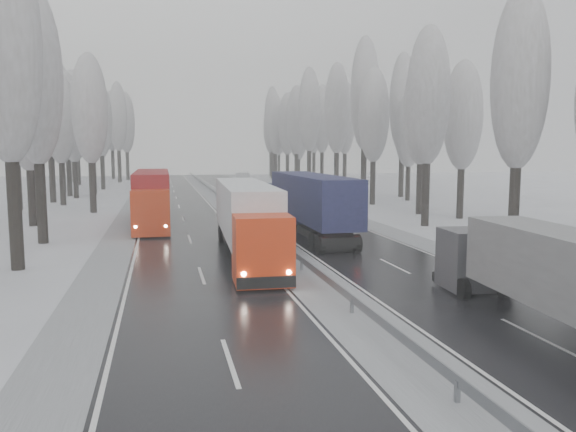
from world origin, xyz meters
name	(u,v)px	position (x,y,z in m)	size (l,w,h in m)	color
ground	(393,349)	(0.00, 0.00, 0.00)	(260.00, 260.00, 0.00)	silver
carriageway_right	(310,224)	(5.25, 30.00, 0.01)	(7.50, 200.00, 0.03)	black
carriageway_left	(186,228)	(-5.25, 30.00, 0.01)	(7.50, 200.00, 0.03)	black
median_slush	(249,226)	(0.00, 30.00, 0.02)	(3.00, 200.00, 0.04)	#A4A7AC
shoulder_right	(364,222)	(10.20, 30.00, 0.02)	(2.40, 200.00, 0.04)	#A4A7AC
shoulder_left	(123,230)	(-10.20, 30.00, 0.02)	(2.40, 200.00, 0.04)	#A4A7AC
median_guardrail	(249,219)	(0.00, 29.99, 0.60)	(0.12, 200.00, 0.76)	slate
tree_16	(520,81)	(15.04, 15.67, 10.67)	(3.60, 3.60, 16.53)	black
tree_18	(428,97)	(14.51, 27.03, 10.70)	(3.60, 3.60, 16.58)	black
tree_19	(463,116)	(20.02, 31.03, 9.42)	(3.60, 3.60, 14.57)	black
tree_20	(422,111)	(17.90, 35.17, 10.14)	(3.60, 3.60, 15.71)	black
tree_21	(424,96)	(20.12, 39.17, 12.00)	(3.60, 3.60, 18.62)	black
tree_22	(374,116)	(17.02, 45.60, 10.24)	(3.60, 3.60, 15.86)	black
tree_23	(409,131)	(23.31, 49.60, 8.77)	(3.60, 3.60, 13.55)	black
tree_24	(365,95)	(17.90, 51.02, 13.19)	(3.60, 3.60, 20.49)	black
tree_25	(403,104)	(24.81, 55.02, 12.52)	(3.60, 3.60, 19.44)	black
tree_26	(337,109)	(17.56, 61.27, 12.10)	(3.60, 3.60, 18.78)	black
tree_27	(374,117)	(24.72, 65.27, 11.36)	(3.60, 3.60, 17.62)	black
tree_28	(309,111)	(16.34, 71.95, 12.64)	(3.60, 3.60, 19.62)	black
tree_29	(345,119)	(23.71, 75.95, 11.67)	(3.60, 3.60, 18.11)	black
tree_30	(296,121)	(16.56, 81.70, 11.52)	(3.60, 3.60, 17.86)	black
tree_31	(322,120)	(22.48, 85.70, 11.97)	(3.60, 3.60, 18.58)	black
tree_32	(287,125)	(16.63, 89.21, 11.18)	(3.60, 3.60, 17.33)	black
tree_33	(298,135)	(19.77, 93.21, 9.26)	(3.60, 3.60, 14.33)	black
tree_34	(275,125)	(15.73, 96.32, 11.37)	(3.60, 3.60, 17.63)	black
tree_35	(314,124)	(24.94, 100.32, 11.77)	(3.60, 3.60, 18.25)	black
tree_36	(272,120)	(17.04, 106.16, 13.02)	(3.60, 3.60, 20.23)	black
tree_37	(299,132)	(24.02, 110.16, 10.56)	(3.60, 3.60, 16.37)	black
tree_38	(271,128)	(18.73, 116.73, 11.59)	(3.60, 3.60, 17.97)	black
tree_39	(279,133)	(21.55, 120.73, 10.45)	(3.60, 3.60, 16.19)	black
tree_56	(5,45)	(-14.71, 15.70, 11.68)	(3.60, 3.60, 18.12)	black
tree_58	(35,78)	(-15.13, 24.57, 11.10)	(3.60, 3.60, 17.21)	black
tree_60	(27,110)	(-17.75, 34.20, 9.59)	(3.60, 3.60, 14.84)	black
tree_62	(89,110)	(-13.94, 43.73, 10.36)	(3.60, 3.60, 16.04)	black
tree_63	(14,106)	(-21.85, 47.73, 10.89)	(3.60, 3.60, 16.88)	black
tree_64	(59,118)	(-18.26, 52.71, 9.96)	(3.60, 3.60, 15.42)	black
tree_65	(48,98)	(-20.05, 56.71, 12.55)	(3.60, 3.60, 19.48)	black
tree_66	(73,123)	(-18.16, 62.35, 9.84)	(3.60, 3.60, 15.23)	black
tree_67	(66,116)	(-19.54, 66.35, 11.03)	(3.60, 3.60, 17.09)	black
tree_68	(92,119)	(-16.58, 69.11, 10.75)	(3.60, 3.60, 16.65)	black
tree_69	(60,108)	(-21.42, 73.11, 12.46)	(3.60, 3.60, 19.35)	black
tree_70	(101,121)	(-16.33, 79.19, 11.03)	(3.60, 3.60, 17.09)	black
tree_71	(73,112)	(-21.09, 83.19, 12.63)	(3.60, 3.60, 19.61)	black
tree_72	(91,131)	(-18.93, 88.54, 9.76)	(3.60, 3.60, 15.11)	black
tree_73	(77,124)	(-21.82, 92.54, 11.11)	(3.60, 3.60, 17.22)	black
tree_74	(118,118)	(-15.07, 99.33, 12.67)	(3.60, 3.60, 19.68)	black
tree_75	(72,122)	(-24.20, 103.33, 11.99)	(3.60, 3.60, 18.60)	black
tree_76	(126,124)	(-14.05, 108.72, 11.95)	(3.60, 3.60, 18.55)	black
tree_77	(101,137)	(-19.66, 112.72, 9.26)	(3.60, 3.60, 14.32)	black
tree_78	(111,122)	(-17.56, 115.31, 12.59)	(3.60, 3.60, 19.55)	black
tree_79	(100,130)	(-20.33, 119.31, 11.01)	(3.60, 3.60, 17.07)	black
truck_grey_tarp	(564,278)	(5.89, -0.38, 2.13)	(3.20, 14.33, 3.65)	#454549
truck_blue_box	(308,200)	(3.37, 23.54, 2.68)	(2.98, 17.93, 4.59)	navy
truck_cream_box	(312,197)	(5.80, 31.19, 2.26)	(2.50, 15.12, 3.87)	beige
box_truck_distant	(243,180)	(6.28, 77.64, 1.36)	(3.05, 7.36, 2.67)	#B4B6BB
truck_red_white	(247,216)	(-2.30, 15.96, 2.55)	(3.44, 17.13, 4.37)	red
truck_red_red	(152,194)	(-7.91, 32.72, 2.64)	(2.85, 17.66, 4.52)	#B5280A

